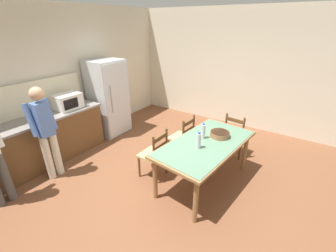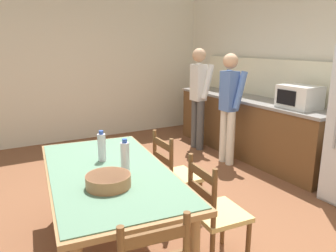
% 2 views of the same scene
% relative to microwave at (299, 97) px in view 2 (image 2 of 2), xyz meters
% --- Properties ---
extents(ground_plane, '(8.32, 8.32, 0.00)m').
position_rel_microwave_xyz_m(ground_plane, '(0.04, -2.21, -1.09)').
color(ground_plane, brown).
extents(wall_back, '(6.52, 0.12, 2.90)m').
position_rel_microwave_xyz_m(wall_back, '(0.04, 0.45, 0.36)').
color(wall_back, beige).
rests_on(wall_back, ground).
extents(wall_left, '(0.12, 5.20, 2.90)m').
position_rel_microwave_xyz_m(wall_left, '(-3.22, -2.21, 0.36)').
color(wall_left, beige).
rests_on(wall_left, ground).
extents(kitchen_counter, '(3.02, 0.66, 0.94)m').
position_rel_microwave_xyz_m(kitchen_counter, '(-0.95, 0.02, -0.62)').
color(kitchen_counter, brown).
rests_on(kitchen_counter, ground).
extents(counter_splashback, '(2.98, 0.03, 0.60)m').
position_rel_microwave_xyz_m(counter_splashback, '(-0.95, 0.33, 0.15)').
color(counter_splashback, beige).
rests_on(counter_splashback, kitchen_counter).
extents(microwave, '(0.50, 0.39, 0.30)m').
position_rel_microwave_xyz_m(microwave, '(0.00, 0.00, 0.00)').
color(microwave, white).
rests_on(microwave, kitchen_counter).
extents(dining_table, '(1.92, 1.14, 0.78)m').
position_rel_microwave_xyz_m(dining_table, '(0.50, -2.83, -0.39)').
color(dining_table, olive).
rests_on(dining_table, ground).
extents(bottle_near_centre, '(0.07, 0.07, 0.27)m').
position_rel_microwave_xyz_m(bottle_near_centre, '(0.28, -2.80, -0.18)').
color(bottle_near_centre, silver).
rests_on(bottle_near_centre, dining_table).
extents(bottle_off_centre, '(0.07, 0.07, 0.27)m').
position_rel_microwave_xyz_m(bottle_off_centre, '(0.61, -2.72, -0.18)').
color(bottle_off_centre, silver).
rests_on(bottle_off_centre, dining_table).
extents(serving_bowl, '(0.32, 0.32, 0.09)m').
position_rel_microwave_xyz_m(serving_bowl, '(0.81, -2.93, -0.25)').
color(serving_bowl, '#9E6642').
rests_on(serving_bowl, dining_table).
extents(chair_side_far_right, '(0.45, 0.43, 0.91)m').
position_rel_microwave_xyz_m(chair_side_far_right, '(1.00, -2.11, -0.65)').
color(chair_side_far_right, brown).
rests_on(chair_side_far_right, ground).
extents(chair_side_far_left, '(0.43, 0.41, 0.91)m').
position_rel_microwave_xyz_m(chair_side_far_left, '(0.18, -2.02, -0.65)').
color(chair_side_far_left, brown).
rests_on(chair_side_far_left, ground).
extents(person_at_sink, '(0.43, 0.29, 1.70)m').
position_rel_microwave_xyz_m(person_at_sink, '(-1.62, -0.50, -0.13)').
color(person_at_sink, '#4C4C4C').
rests_on(person_at_sink, ground).
extents(person_at_counter, '(0.41, 0.28, 1.64)m').
position_rel_microwave_xyz_m(person_at_counter, '(-0.80, -0.52, -0.17)').
color(person_at_counter, silver).
rests_on(person_at_counter, ground).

